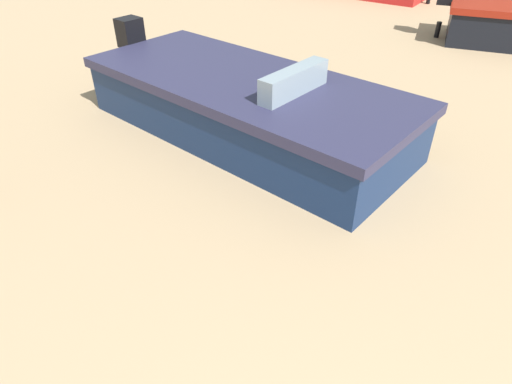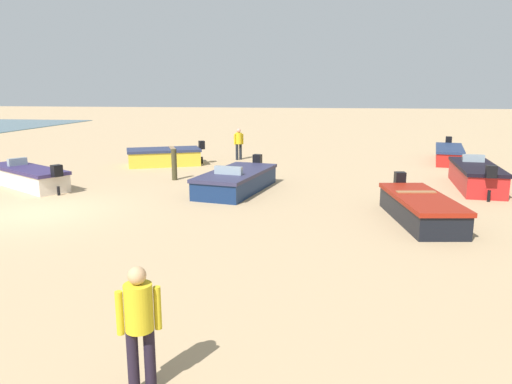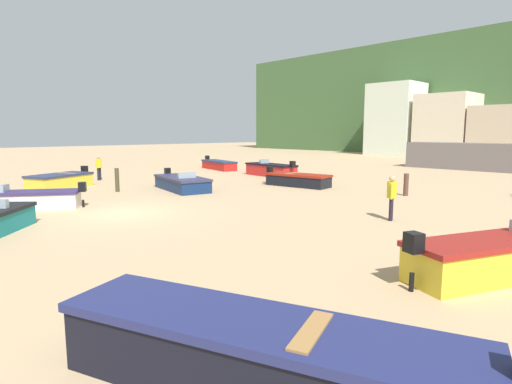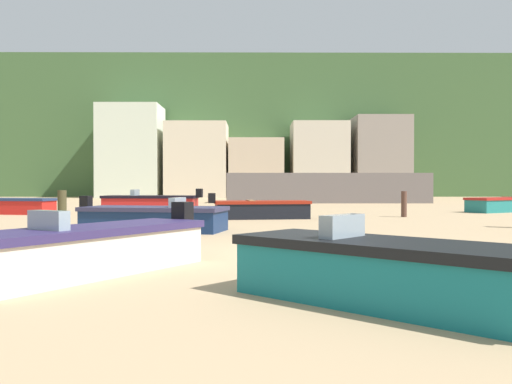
% 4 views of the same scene
% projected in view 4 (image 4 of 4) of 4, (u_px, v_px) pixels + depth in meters
% --- Properties ---
extents(ground_plane, '(160.00, 160.00, 0.00)m').
position_uv_depth(ground_plane, '(303.00, 254.00, 10.97)').
color(ground_plane, tan).
extents(headland_hill, '(90.00, 32.00, 16.08)m').
position_uv_depth(headland_hill, '(260.00, 137.00, 76.85)').
color(headland_hill, '#3E5E34').
rests_on(headland_hill, ground).
extents(harbor_pier, '(15.12, 2.40, 2.23)m').
position_uv_depth(harbor_pier, '(328.00, 188.00, 40.98)').
color(harbor_pier, '#69605E').
rests_on(harbor_pier, ground).
extents(townhouse_far_left, '(6.35, 5.52, 9.67)m').
position_uv_depth(townhouse_far_left, '(131.00, 152.00, 57.57)').
color(townhouse_far_left, silver).
rests_on(townhouse_far_left, ground).
extents(townhouse_left, '(6.34, 6.32, 7.82)m').
position_uv_depth(townhouse_left, '(198.00, 161.00, 58.03)').
color(townhouse_left, beige).
rests_on(townhouse_left, ground).
extents(townhouse_centre_left, '(5.64, 6.89, 6.13)m').
position_uv_depth(townhouse_centre_left, '(256.00, 169.00, 58.36)').
color(townhouse_centre_left, '#CAB497').
rests_on(townhouse_centre_left, ground).
extents(townhouse_centre, '(5.77, 5.61, 7.85)m').
position_uv_depth(townhouse_centre, '(319.00, 160.00, 57.75)').
color(townhouse_centre, beige).
rests_on(townhouse_centre, ground).
extents(townhouse_right, '(5.65, 5.05, 8.48)m').
position_uv_depth(townhouse_right, '(380.00, 157.00, 57.51)').
color(townhouse_right, gray).
rests_on(townhouse_right, ground).
extents(boat_navy_0, '(4.61, 2.57, 1.05)m').
position_uv_depth(boat_navy_0, '(154.00, 218.00, 16.37)').
color(boat_navy_0, navy).
rests_on(boat_navy_0, ground).
extents(boat_black_1, '(4.19, 1.93, 1.05)m').
position_uv_depth(boat_black_1, '(261.00, 209.00, 22.21)').
color(boat_black_1, black).
rests_on(boat_black_1, ground).
extents(boat_teal_4, '(3.73, 3.56, 1.07)m').
position_uv_depth(boat_teal_4, '(392.00, 272.00, 6.29)').
color(boat_teal_4, '#147076').
rests_on(boat_teal_4, ground).
extents(boat_teal_5, '(4.72, 3.43, 1.06)m').
position_uv_depth(boat_teal_5, '(506.00, 204.00, 27.77)').
color(boat_teal_5, '#207573').
rests_on(boat_teal_5, ground).
extents(boat_red_6, '(4.65, 2.14, 1.07)m').
position_uv_depth(boat_red_6, '(9.00, 206.00, 25.66)').
color(boat_red_6, red).
rests_on(boat_red_6, ground).
extents(boat_cream_8, '(3.32, 4.28, 1.07)m').
position_uv_depth(boat_cream_8, '(90.00, 250.00, 8.47)').
color(boat_cream_8, beige).
rests_on(boat_cream_8, ground).
extents(boat_red_9, '(4.62, 1.78, 1.20)m').
position_uv_depth(boat_red_9, '(151.00, 205.00, 25.07)').
color(boat_red_9, red).
rests_on(boat_red_9, ground).
extents(mooring_post_near_water, '(0.24, 0.24, 1.11)m').
position_uv_depth(mooring_post_near_water, '(404.00, 204.00, 23.36)').
color(mooring_post_near_water, '#50352B').
rests_on(mooring_post_near_water, ground).
extents(mooring_post_mid_beach, '(0.21, 0.21, 1.26)m').
position_uv_depth(mooring_post_mid_beach, '(62.00, 216.00, 13.48)').
color(mooring_post_mid_beach, '#3E3A22').
rests_on(mooring_post_mid_beach, ground).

